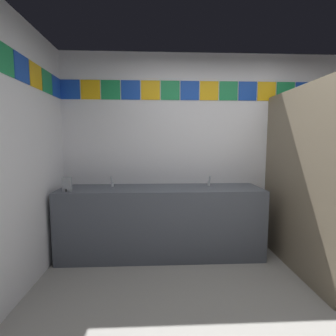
{
  "coord_description": "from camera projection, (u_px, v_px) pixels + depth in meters",
  "views": [
    {
      "loc": [
        -0.82,
        -1.59,
        1.42
      ],
      "look_at": [
        -0.7,
        1.06,
        1.14
      ],
      "focal_mm": 26.02,
      "sensor_mm": 36.0,
      "label": 1
    }
  ],
  "objects": [
    {
      "name": "wall_back",
      "position": [
        217.0,
        151.0,
        3.33
      ],
      "size": [
        4.1,
        0.09,
        2.57
      ],
      "color": "silver",
      "rests_on": "ground_plane"
    },
    {
      "name": "vanity_counter",
      "position": [
        161.0,
        221.0,
        3.05
      ],
      "size": [
        2.47,
        0.59,
        0.86
      ],
      "color": "#4C515B",
      "rests_on": "ground_plane"
    },
    {
      "name": "faucet_left",
      "position": [
        112.0,
        183.0,
        3.06
      ],
      "size": [
        0.04,
        0.1,
        0.14
      ],
      "color": "silver",
      "rests_on": "vanity_counter"
    },
    {
      "name": "faucet_right",
      "position": [
        209.0,
        182.0,
        3.12
      ],
      "size": [
        0.04,
        0.1,
        0.14
      ],
      "color": "silver",
      "rests_on": "vanity_counter"
    },
    {
      "name": "soap_dispenser",
      "position": [
        67.0,
        185.0,
        2.78
      ],
      "size": [
        0.09,
        0.09,
        0.16
      ],
      "color": "gray",
      "rests_on": "vanity_counter"
    },
    {
      "name": "stall_divider",
      "position": [
        327.0,
        184.0,
        2.4
      ],
      "size": [
        0.92,
        1.41,
        2.0
      ],
      "color": "#726651",
      "rests_on": "ground_plane"
    },
    {
      "name": "toilet",
      "position": [
        320.0,
        233.0,
        2.99
      ],
      "size": [
        0.39,
        0.49,
        0.74
      ],
      "color": "white",
      "rests_on": "ground_plane"
    }
  ]
}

